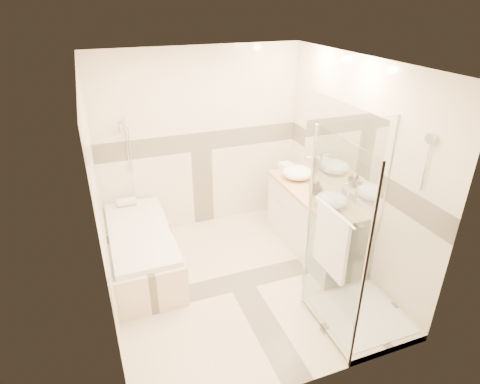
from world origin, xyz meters
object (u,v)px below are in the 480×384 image
object	(u,v)px
vessel_sink_far	(331,200)
amenity_bottle_a	(313,186)
vessel_sink_near	(298,172)
shower_enclosure	(352,281)
bathtub	(141,248)
amenity_bottle_b	(318,188)
vanity	(313,221)

from	to	relation	value
vessel_sink_far	amenity_bottle_a	xyz separation A→B (m)	(0.00, 0.42, -0.01)
vessel_sink_near	shower_enclosure	bearing A→B (deg)	-99.01
shower_enclosure	vessel_sink_far	world-z (taller)	shower_enclosure
vessel_sink_near	bathtub	bearing A→B (deg)	-177.35
shower_enclosure	vessel_sink_near	size ratio (longest dim) A/B	4.93
shower_enclosure	vessel_sink_near	bearing A→B (deg)	80.99
shower_enclosure	amenity_bottle_a	world-z (taller)	shower_enclosure
shower_enclosure	amenity_bottle_a	bearing A→B (deg)	78.24
bathtub	amenity_bottle_b	world-z (taller)	amenity_bottle_b
shower_enclosure	amenity_bottle_b	distance (m)	1.31
bathtub	vessel_sink_far	distance (m)	2.33
vessel_sink_far	amenity_bottle_b	distance (m)	0.31
vessel_sink_far	vanity	bearing A→B (deg)	86.98
shower_enclosure	amenity_bottle_b	bearing A→B (deg)	77.23
bathtub	vessel_sink_far	world-z (taller)	vessel_sink_far
vessel_sink_near	amenity_bottle_a	bearing A→B (deg)	-90.00
vanity	vessel_sink_near	bearing A→B (deg)	92.55
vanity	vessel_sink_near	xyz separation A→B (m)	(-0.02, 0.45, 0.51)
vanity	amenity_bottle_b	bearing A→B (deg)	-106.46
bathtub	vanity	xyz separation A→B (m)	(2.15, -0.35, 0.12)
vessel_sink_near	amenity_bottle_b	distance (m)	0.52
amenity_bottle_a	shower_enclosure	bearing A→B (deg)	-101.76
vanity	amenity_bottle_a	xyz separation A→B (m)	(-0.02, 0.04, 0.49)
amenity_bottle_a	bathtub	bearing A→B (deg)	171.72
shower_enclosure	bathtub	bearing A→B (deg)	138.90
bathtub	amenity_bottle_b	distance (m)	2.26
bathtub	shower_enclosure	distance (m)	2.47
bathtub	vessel_sink_near	size ratio (longest dim) A/B	4.10
vessel_sink_far	amenity_bottle_b	xyz separation A→B (m)	(0.00, 0.31, 0.01)
vanity	vessel_sink_near	world-z (taller)	vessel_sink_near
vessel_sink_near	amenity_bottle_a	world-z (taller)	vessel_sink_near
vanity	amenity_bottle_b	size ratio (longest dim) A/B	9.36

